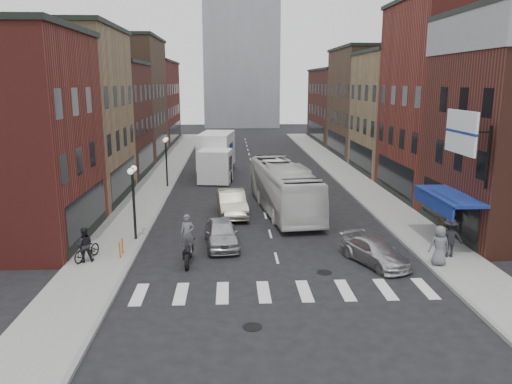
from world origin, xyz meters
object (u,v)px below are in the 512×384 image
(box_truck, at_px, (216,156))
(ped_left_solo, at_px, (84,245))
(streetlamp_near, at_px, (133,189))
(sedan_left_far, at_px, (232,203))
(ped_right_b, at_px, (445,218))
(streetlamp_far, at_px, (166,153))
(sedan_left_near, at_px, (221,233))
(transit_bus, at_px, (284,188))
(ped_right_a, at_px, (450,238))
(bike_rack, at_px, (121,248))
(curb_car, at_px, (375,252))
(motorcycle_rider, at_px, (188,241))
(ped_right_c, at_px, (439,246))
(parked_bicycle, at_px, (87,250))
(billboard_sign, at_px, (463,134))

(box_truck, distance_m, ped_left_solo, 22.83)
(streetlamp_near, distance_m, ped_left_solo, 4.27)
(sedan_left_far, distance_m, ped_left_solo, 11.05)
(streetlamp_near, height_order, ped_left_solo, streetlamp_near)
(ped_right_b, bearing_deg, streetlamp_far, -53.58)
(sedan_left_near, bearing_deg, transit_bus, 54.70)
(ped_right_a, distance_m, ped_right_b, 3.66)
(streetlamp_far, xyz_separation_m, bike_rack, (-0.20, -16.70, -2.36))
(curb_car, bearing_deg, box_truck, 87.10)
(streetlamp_near, height_order, motorcycle_rider, streetlamp_near)
(transit_bus, bearing_deg, streetlamp_far, 131.02)
(streetlamp_near, distance_m, box_truck, 19.13)
(bike_rack, xyz_separation_m, ped_right_b, (17.20, 2.55, 0.57))
(sedan_left_far, relative_size, ped_right_c, 2.62)
(streetlamp_near, relative_size, box_truck, 0.45)
(transit_bus, height_order, parked_bicycle, transit_bus)
(bike_rack, relative_size, ped_right_b, 0.41)
(streetlamp_near, bearing_deg, billboard_sign, -12.35)
(bike_rack, height_order, motorcycle_rider, motorcycle_rider)
(bike_rack, relative_size, ped_left_solo, 0.48)
(motorcycle_rider, bearing_deg, ped_right_b, 20.04)
(ped_right_a, relative_size, ped_right_b, 0.99)
(sedan_left_near, distance_m, ped_left_solo, 6.85)
(ped_right_a, distance_m, ped_right_c, 1.44)
(box_truck, xyz_separation_m, ped_right_c, (10.92, -23.38, -0.84))
(motorcycle_rider, distance_m, sedan_left_far, 9.01)
(streetlamp_near, height_order, sedan_left_near, streetlamp_near)
(transit_bus, height_order, ped_right_a, transit_bus)
(ped_right_a, bearing_deg, billboard_sign, -151.94)
(motorcycle_rider, xyz_separation_m, ped_right_a, (12.64, -0.02, -0.02))
(billboard_sign, bearing_deg, sedan_left_near, 167.55)
(parked_bicycle, bearing_deg, curb_car, 17.39)
(transit_bus, xyz_separation_m, parked_bicycle, (-10.41, -9.15, -0.97))
(parked_bicycle, relative_size, ped_right_a, 0.95)
(ped_left_solo, distance_m, ped_right_a, 17.51)
(streetlamp_near, bearing_deg, bike_rack, -94.24)
(ped_right_c, bearing_deg, ped_right_b, -114.03)
(motorcycle_rider, relative_size, transit_bus, 0.21)
(box_truck, bearing_deg, billboard_sign, -53.69)
(box_truck, bearing_deg, ped_right_c, -57.25)
(streetlamp_far, bearing_deg, curb_car, -56.29)
(streetlamp_near, xyz_separation_m, transit_bus, (8.69, 6.03, -1.31))
(transit_bus, bearing_deg, streetlamp_near, -151.69)
(ped_right_b, bearing_deg, ped_right_a, 56.47)
(ped_right_b, bearing_deg, sedan_left_near, -9.87)
(streetlamp_near, xyz_separation_m, ped_right_a, (15.76, -3.60, -1.80))
(box_truck, relative_size, sedan_left_far, 1.88)
(billboard_sign, xyz_separation_m, bike_rack, (-16.19, 0.80, -5.58))
(sedan_left_far, xyz_separation_m, curb_car, (6.78, -9.18, -0.22))
(motorcycle_rider, bearing_deg, sedan_left_far, 82.65)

